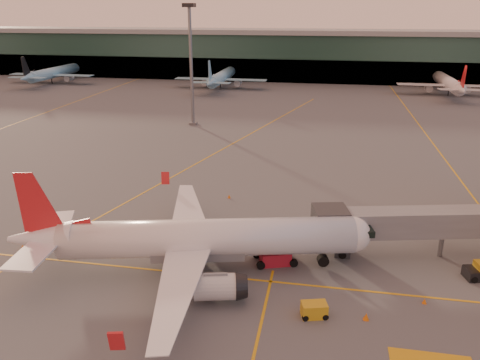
# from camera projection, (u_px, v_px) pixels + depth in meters

# --- Properties ---
(ground) EXTENTS (600.00, 600.00, 0.00)m
(ground) POSITION_uv_depth(u_px,v_px,m) (207.00, 307.00, 40.87)
(ground) COLOR #4C4F54
(ground) RESTS_ON ground
(taxi_markings) EXTENTS (100.12, 173.00, 0.01)m
(taxi_markings) POSITION_uv_depth(u_px,v_px,m) (229.00, 155.00, 83.19)
(taxi_markings) COLOR gold
(taxi_markings) RESTS_ON ground
(terminal) EXTENTS (400.00, 20.00, 17.60)m
(terminal) POSITION_uv_depth(u_px,v_px,m) (303.00, 55.00, 168.74)
(terminal) COLOR #19382D
(terminal) RESTS_ON ground
(mast_west_near) EXTENTS (2.40, 2.40, 25.60)m
(mast_west_near) POSITION_uv_depth(u_px,v_px,m) (191.00, 57.00, 100.10)
(mast_west_near) COLOR slate
(mast_west_near) RESTS_ON ground
(distant_aircraft_row) EXTENTS (350.00, 34.00, 13.00)m
(distant_aircraft_row) POSITION_uv_depth(u_px,v_px,m) (332.00, 91.00, 147.94)
(distant_aircraft_row) COLOR #80BAD7
(distant_aircraft_row) RESTS_ON ground
(main_airplane) EXTENTS (34.73, 31.61, 10.59)m
(main_airplane) POSITION_uv_depth(u_px,v_px,m) (196.00, 240.00, 45.33)
(main_airplane) COLOR white
(main_airplane) RESTS_ON ground
(jet_bridge) EXTENTS (27.93, 9.23, 5.43)m
(jet_bridge) POSITION_uv_depth(u_px,v_px,m) (457.00, 223.00, 48.18)
(jet_bridge) COLOR slate
(jet_bridge) RESTS_ON ground
(catering_truck) EXTENTS (5.90, 3.95, 4.22)m
(catering_truck) POSITION_uv_depth(u_px,v_px,m) (273.00, 242.00, 47.17)
(catering_truck) COLOR #AF192D
(catering_truck) RESTS_ON ground
(gpu_cart) EXTENTS (2.45, 1.84, 1.28)m
(gpu_cart) POSITION_uv_depth(u_px,v_px,m) (314.00, 310.00, 39.37)
(gpu_cart) COLOR gold
(gpu_cart) RESTS_ON ground
(cone_nose) EXTENTS (0.39, 0.39, 0.49)m
(cone_nose) POSITION_uv_depth(u_px,v_px,m) (425.00, 301.00, 41.25)
(cone_nose) COLOR orange
(cone_nose) RESTS_ON ground
(cone_tail) EXTENTS (0.50, 0.50, 0.64)m
(cone_tail) POSITION_uv_depth(u_px,v_px,m) (23.00, 246.00, 50.65)
(cone_tail) COLOR orange
(cone_tail) RESTS_ON ground
(cone_wing_left) EXTENTS (0.40, 0.40, 0.51)m
(cone_wing_left) POSITION_uv_depth(u_px,v_px,m) (229.00, 196.00, 64.27)
(cone_wing_left) COLOR orange
(cone_wing_left) RESTS_ON ground
(cone_fwd) EXTENTS (0.51, 0.51, 0.64)m
(cone_fwd) POSITION_uv_depth(u_px,v_px,m) (366.00, 317.00, 39.05)
(cone_fwd) COLOR orange
(cone_fwd) RESTS_ON ground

